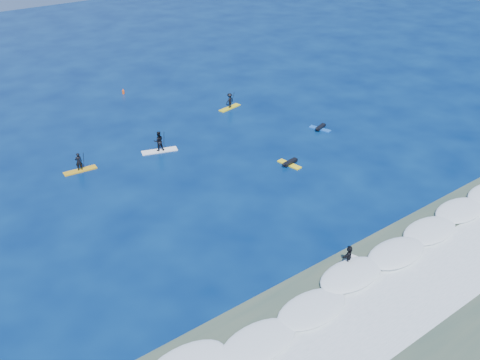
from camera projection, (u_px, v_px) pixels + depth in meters
ground at (284, 197)px, 41.76m from camera, size 160.00×160.00×0.00m
shallow_water at (438, 295)px, 32.08m from camera, size 90.00×13.00×0.01m
breaking_wave at (385, 261)px, 34.84m from camera, size 40.00×6.00×0.30m
whitewater at (424, 286)px, 32.77m from camera, size 34.00×5.00×0.02m
sup_paddler_left at (79, 165)px, 45.11m from camera, size 2.84×0.96×1.95m
sup_paddler_center at (159, 143)px, 48.21m from camera, size 3.32×1.77×2.26m
sup_paddler_right at (230, 102)px, 57.18m from camera, size 2.87×1.23×1.95m
prone_paddler_near at (290, 163)px, 46.29m from camera, size 1.82×2.35×0.48m
prone_paddler_far at (320, 128)px, 52.71m from camera, size 1.72×2.27×0.46m
wave_surfer at (349, 256)px, 34.07m from camera, size 1.99×1.07×1.39m
marker_buoy at (123, 92)px, 61.13m from camera, size 0.28×0.28×0.66m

